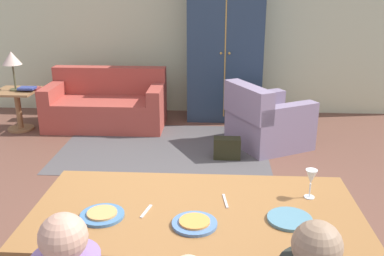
{
  "coord_description": "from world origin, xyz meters",
  "views": [
    {
      "loc": [
        0.26,
        -3.39,
        2.03
      ],
      "look_at": [
        0.06,
        0.05,
        0.85
      ],
      "focal_mm": 40.34,
      "sensor_mm": 36.0,
      "label": 1
    }
  ],
  "objects": [
    {
      "name": "pizza_near_child",
      "position": [
        0.16,
        -1.33,
        0.78
      ],
      "size": [
        0.17,
        0.17,
        0.01
      ],
      "primitive_type": "cylinder",
      "color": "#E7913E",
      "rests_on": "plate_near_child"
    },
    {
      "name": "armchair",
      "position": [
        0.9,
        1.9,
        0.32
      ],
      "size": [
        1.16,
        1.16,
        0.82
      ],
      "color": "gray",
      "rests_on": "ground_plane"
    },
    {
      "name": "back_wall",
      "position": [
        0.0,
        3.47,
        1.35
      ],
      "size": [
        6.95,
        0.1,
        2.7
      ],
      "primitive_type": "cube",
      "color": "beige",
      "rests_on": "ground_plane"
    },
    {
      "name": "wine_glass",
      "position": [
        0.85,
        -0.97,
        0.89
      ],
      "size": [
        0.07,
        0.07,
        0.19
      ],
      "color": "silver",
      "rests_on": "dining_table"
    },
    {
      "name": "book_lower",
      "position": [
        -2.34,
        2.39,
        0.59
      ],
      "size": [
        0.22,
        0.16,
        0.03
      ],
      "primitive_type": "cube",
      "color": "brown",
      "rests_on": "side_table"
    },
    {
      "name": "plate_near_child",
      "position": [
        0.16,
        -1.33,
        0.77
      ],
      "size": [
        0.25,
        0.25,
        0.02
      ],
      "primitive_type": "cylinder",
      "color": "#4D75A9",
      "rests_on": "dining_table"
    },
    {
      "name": "armoire",
      "position": [
        0.38,
        3.08,
        1.05
      ],
      "size": [
        1.1,
        0.59,
        2.1
      ],
      "color": "#26394E",
      "rests_on": "ground_plane"
    },
    {
      "name": "plate_near_man",
      "position": [
        -0.37,
        -1.27,
        0.77
      ],
      "size": [
        0.25,
        0.25,
        0.02
      ],
      "primitive_type": "cylinder",
      "color": "teal",
      "rests_on": "dining_table"
    },
    {
      "name": "handbag",
      "position": [
        0.4,
        1.43,
        0.13
      ],
      "size": [
        0.32,
        0.16,
        0.26
      ],
      "primitive_type": "cube",
      "color": "black",
      "rests_on": "ground_plane"
    },
    {
      "name": "side_table",
      "position": [
        -2.54,
        2.33,
        0.38
      ],
      "size": [
        0.56,
        0.56,
        0.58
      ],
      "color": "olive",
      "rests_on": "ground_plane"
    },
    {
      "name": "dining_table",
      "position": [
        0.16,
        -1.15,
        0.69
      ],
      "size": [
        1.92,
        0.97,
        0.76
      ],
      "color": "olive",
      "rests_on": "ground_plane"
    },
    {
      "name": "couch",
      "position": [
        -1.33,
        2.59,
        0.3
      ],
      "size": [
        1.68,
        0.86,
        0.82
      ],
      "color": "#A24136",
      "rests_on": "ground_plane"
    },
    {
      "name": "table_lamp",
      "position": [
        -2.54,
        2.33,
        1.01
      ],
      "size": [
        0.26,
        0.26,
        0.54
      ],
      "color": "#4B4B2F",
      "rests_on": "side_table"
    },
    {
      "name": "pizza_near_man",
      "position": [
        -0.37,
        -1.27,
        0.78
      ],
      "size": [
        0.17,
        0.17,
        0.01
      ],
      "primitive_type": "cylinder",
      "color": "tan",
      "rests_on": "plate_near_man"
    },
    {
      "name": "book_upper",
      "position": [
        -2.36,
        2.29,
        0.62
      ],
      "size": [
        0.22,
        0.16,
        0.03
      ],
      "primitive_type": "cube",
      "color": "#324186",
      "rests_on": "book_lower"
    },
    {
      "name": "ground_plane",
      "position": [
        0.0,
        0.41,
        -0.01
      ],
      "size": [
        6.95,
        6.02,
        0.02
      ],
      "primitive_type": "cube",
      "color": "brown"
    },
    {
      "name": "fork",
      "position": [
        -0.13,
        -1.2,
        0.76
      ],
      "size": [
        0.05,
        0.15,
        0.01
      ],
      "primitive_type": "cube",
      "rotation": [
        0.0,
        0.0,
        -0.24
      ],
      "color": "silver",
      "rests_on": "dining_table"
    },
    {
      "name": "knife",
      "position": [
        0.33,
        -1.05,
        0.76
      ],
      "size": [
        0.04,
        0.17,
        0.01
      ],
      "primitive_type": "cube",
      "rotation": [
        0.0,
        0.0,
        0.13
      ],
      "color": "silver",
      "rests_on": "dining_table"
    },
    {
      "name": "plate_near_woman",
      "position": [
        0.68,
        -1.25,
        0.77
      ],
      "size": [
        0.25,
        0.25,
        0.02
      ],
      "primitive_type": "cylinder",
      "color": "teal",
      "rests_on": "dining_table"
    },
    {
      "name": "area_rug",
      "position": [
        -0.4,
        1.73,
        0.0
      ],
      "size": [
        2.6,
        1.8,
        0.01
      ],
      "primitive_type": "cube",
      "color": "#4B4849",
      "rests_on": "ground_plane"
    }
  ]
}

